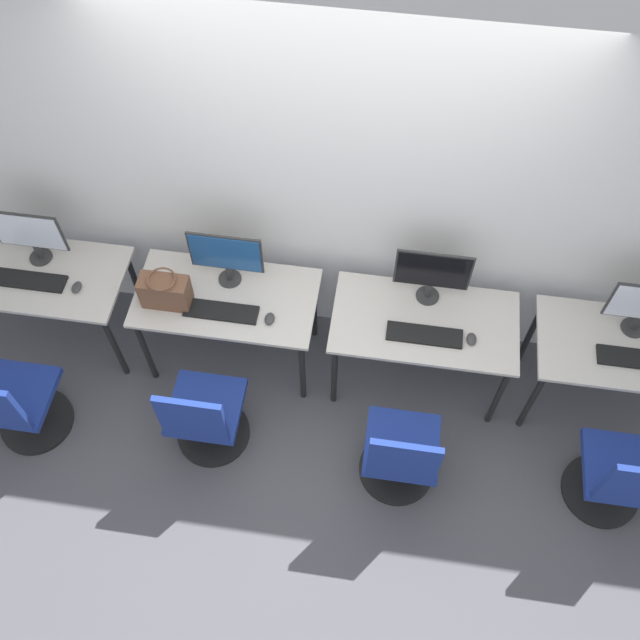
{
  "coord_description": "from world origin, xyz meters",
  "views": [
    {
      "loc": [
        0.33,
        -2.12,
        4.38
      ],
      "look_at": [
        0.0,
        0.12,
        0.86
      ],
      "focal_mm": 40.0,
      "sensor_mm": 36.0,
      "label": 1
    }
  ],
  "objects_px": {
    "office_chair_left": "(205,418)",
    "office_chair_right": "(400,457)",
    "office_chair_far_left": "(16,406)",
    "monitor_left": "(226,256)",
    "monitor_right": "(432,273)",
    "keyboard_right": "(424,335)",
    "keyboard_left": "(221,311)",
    "mouse_left": "(270,319)",
    "monitor_far_left": "(29,234)",
    "mouse_right": "(471,339)",
    "office_chair_far_right": "(619,480)",
    "keyboard_far_right": "(636,359)",
    "keyboard_far_left": "(30,280)",
    "mouse_far_left": "(77,287)",
    "handbag": "(165,291)"
  },
  "relations": [
    {
      "from": "office_chair_left",
      "to": "office_chair_right",
      "type": "xyz_separation_m",
      "value": [
        1.22,
        -0.08,
        0.0
      ]
    },
    {
      "from": "office_chair_far_left",
      "to": "monitor_left",
      "type": "bearing_deg",
      "value": 36.78
    },
    {
      "from": "monitor_right",
      "to": "keyboard_right",
      "type": "bearing_deg",
      "value": -90.0
    },
    {
      "from": "keyboard_left",
      "to": "mouse_left",
      "type": "relative_size",
      "value": 5.1
    },
    {
      "from": "monitor_far_left",
      "to": "mouse_right",
      "type": "relative_size",
      "value": 5.08
    },
    {
      "from": "office_chair_right",
      "to": "office_chair_far_right",
      "type": "relative_size",
      "value": 1.0
    },
    {
      "from": "keyboard_far_right",
      "to": "office_chair_left",
      "type": "bearing_deg",
      "value": -166.96
    },
    {
      "from": "keyboard_far_left",
      "to": "office_chair_far_left",
      "type": "height_order",
      "value": "office_chair_far_left"
    },
    {
      "from": "office_chair_far_left",
      "to": "monitor_left",
      "type": "height_order",
      "value": "monitor_left"
    },
    {
      "from": "office_chair_right",
      "to": "office_chair_far_right",
      "type": "height_order",
      "value": "same"
    },
    {
      "from": "mouse_far_left",
      "to": "handbag",
      "type": "xyz_separation_m",
      "value": [
        0.6,
        -0.01,
        0.1
      ]
    },
    {
      "from": "office_chair_far_right",
      "to": "monitor_far_left",
      "type": "bearing_deg",
      "value": 167.38
    },
    {
      "from": "office_chair_left",
      "to": "keyboard_left",
      "type": "bearing_deg",
      "value": 87.73
    },
    {
      "from": "mouse_right",
      "to": "monitor_left",
      "type": "bearing_deg",
      "value": 171.24
    },
    {
      "from": "office_chair_far_right",
      "to": "keyboard_far_left",
      "type": "bearing_deg",
      "value": 170.23
    },
    {
      "from": "office_chair_far_left",
      "to": "office_chair_far_right",
      "type": "height_order",
      "value": "same"
    },
    {
      "from": "monitor_left",
      "to": "office_chair_right",
      "type": "distance_m",
      "value": 1.61
    },
    {
      "from": "mouse_far_left",
      "to": "mouse_left",
      "type": "distance_m",
      "value": 1.25
    },
    {
      "from": "keyboard_right",
      "to": "keyboard_far_right",
      "type": "relative_size",
      "value": 1.0
    },
    {
      "from": "keyboard_right",
      "to": "office_chair_right",
      "type": "distance_m",
      "value": 0.75
    },
    {
      "from": "office_chair_far_left",
      "to": "handbag",
      "type": "xyz_separation_m",
      "value": [
        0.86,
        0.67,
        0.48
      ]
    },
    {
      "from": "office_chair_far_right",
      "to": "handbag",
      "type": "bearing_deg",
      "value": 167.7
    },
    {
      "from": "office_chair_left",
      "to": "mouse_right",
      "type": "bearing_deg",
      "value": 20.31
    },
    {
      "from": "keyboard_far_left",
      "to": "mouse_left",
      "type": "distance_m",
      "value": 1.56
    },
    {
      "from": "keyboard_left",
      "to": "monitor_right",
      "type": "relative_size",
      "value": 1.0
    },
    {
      "from": "mouse_right",
      "to": "handbag",
      "type": "bearing_deg",
      "value": 179.79
    },
    {
      "from": "mouse_right",
      "to": "office_chair_left",
      "type": "bearing_deg",
      "value": -159.69
    },
    {
      "from": "keyboard_right",
      "to": "monitor_far_left",
      "type": "bearing_deg",
      "value": 174.64
    },
    {
      "from": "office_chair_far_left",
      "to": "keyboard_right",
      "type": "bearing_deg",
      "value": 15.01
    },
    {
      "from": "mouse_far_left",
      "to": "office_chair_right",
      "type": "bearing_deg",
      "value": -17.51
    },
    {
      "from": "monitor_far_left",
      "to": "handbag",
      "type": "relative_size",
      "value": 1.52
    },
    {
      "from": "keyboard_right",
      "to": "mouse_right",
      "type": "bearing_deg",
      "value": 1.59
    },
    {
      "from": "keyboard_right",
      "to": "mouse_left",
      "type": "bearing_deg",
      "value": -178.46
    },
    {
      "from": "office_chair_far_left",
      "to": "office_chair_right",
      "type": "height_order",
      "value": "same"
    },
    {
      "from": "keyboard_left",
      "to": "keyboard_right",
      "type": "height_order",
      "value": "same"
    },
    {
      "from": "mouse_left",
      "to": "mouse_right",
      "type": "xyz_separation_m",
      "value": [
        1.23,
        0.03,
        0.0
      ]
    },
    {
      "from": "monitor_left",
      "to": "keyboard_right",
      "type": "distance_m",
      "value": 1.29
    },
    {
      "from": "mouse_left",
      "to": "keyboard_right",
      "type": "height_order",
      "value": "mouse_left"
    },
    {
      "from": "office_chair_far_left",
      "to": "office_chair_left",
      "type": "height_order",
      "value": "same"
    },
    {
      "from": "handbag",
      "to": "keyboard_right",
      "type": "bearing_deg",
      "value": -0.53
    },
    {
      "from": "mouse_left",
      "to": "monitor_far_left",
      "type": "bearing_deg",
      "value": 170.52
    },
    {
      "from": "mouse_far_left",
      "to": "keyboard_far_right",
      "type": "xyz_separation_m",
      "value": [
        3.44,
        -0.01,
        -0.01
      ]
    },
    {
      "from": "keyboard_far_right",
      "to": "monitor_left",
      "type": "bearing_deg",
      "value": 174.82
    },
    {
      "from": "office_chair_right",
      "to": "keyboard_far_right",
      "type": "bearing_deg",
      "value": 26.85
    },
    {
      "from": "keyboard_far_left",
      "to": "office_chair_right",
      "type": "relative_size",
      "value": 0.53
    },
    {
      "from": "monitor_far_left",
      "to": "keyboard_right",
      "type": "bearing_deg",
      "value": -5.36
    },
    {
      "from": "monitor_right",
      "to": "mouse_far_left",
      "type": "bearing_deg",
      "value": -173.09
    },
    {
      "from": "keyboard_far_left",
      "to": "handbag",
      "type": "xyz_separation_m",
      "value": [
        0.91,
        -0.03,
        0.11
      ]
    },
    {
      "from": "monitor_far_left",
      "to": "monitor_left",
      "type": "relative_size",
      "value": 1.0
    },
    {
      "from": "office_chair_left",
      "to": "keyboard_far_right",
      "type": "relative_size",
      "value": 1.89
    }
  ]
}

